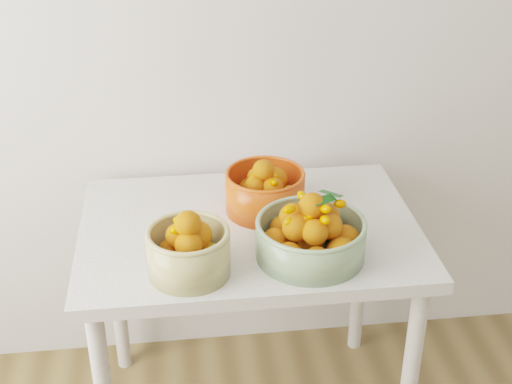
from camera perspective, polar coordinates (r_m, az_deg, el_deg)
The scene contains 4 objects.
table at distance 2.17m, azimuth -0.53°, elevation -4.86°, with size 1.00×0.70×0.75m.
bowl_cream at distance 1.88m, azimuth -5.40°, elevation -4.65°, with size 0.28×0.28×0.19m.
bowl_green at distance 1.95m, azimuth 4.41°, elevation -3.43°, with size 0.37×0.37×0.19m.
bowl_orange at distance 2.16m, azimuth 0.72°, elevation 0.12°, with size 0.28×0.28×0.17m.
Camera 1 is at (-0.36, -0.19, 1.85)m, focal length 50.00 mm.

